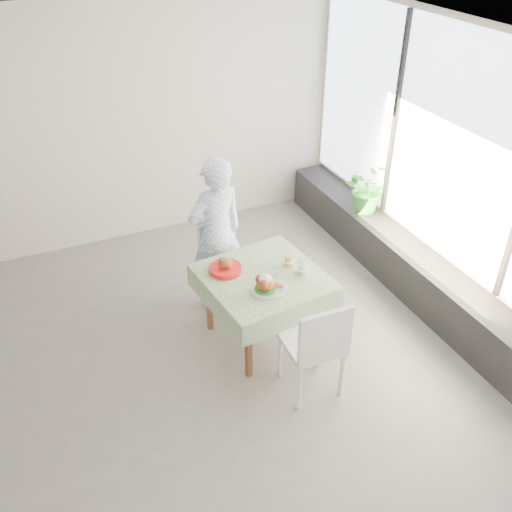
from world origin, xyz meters
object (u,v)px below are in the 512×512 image
chair_near (312,361)px  potted_plant (366,188)px  main_dish (267,285)px  chair_far (227,277)px  juice_cup_orange (289,260)px  diner (216,235)px  cafe_table (263,300)px

chair_near → potted_plant: bearing=46.9°
chair_near → main_dish: 0.75m
chair_far → chair_near: 1.50m
juice_cup_orange → potted_plant: 1.80m
chair_near → diner: diner is taller
cafe_table → diner: size_ratio=0.70×
chair_far → main_dish: bearing=-89.3°
cafe_table → diner: bearing=104.0°
diner → potted_plant: (1.97, 0.32, -0.03)m
cafe_table → potted_plant: 2.10m
main_dish → juice_cup_orange: bearing=38.1°
diner → main_dish: diner is taller
chair_far → juice_cup_orange: (0.36, -0.67, 0.52)m
potted_plant → diner: bearing=-170.9°
cafe_table → chair_far: chair_far is taller
cafe_table → juice_cup_orange: juice_cup_orange is taller
diner → juice_cup_orange: bearing=115.2°
diner → juice_cup_orange: size_ratio=6.54×
chair_near → main_dish: size_ratio=2.87×
potted_plant → main_dish: bearing=-145.8°
juice_cup_orange → potted_plant: potted_plant is taller
chair_near → chair_far: bearing=97.2°
main_dish → potted_plant: 2.25m
juice_cup_orange → chair_far: bearing=118.5°
cafe_table → potted_plant: size_ratio=2.00×
chair_far → potted_plant: potted_plant is taller
cafe_table → chair_near: chair_near is taller
chair_near → diner: bearing=101.0°
chair_near → potted_plant: potted_plant is taller
diner → main_dish: bearing=87.3°
cafe_table → juice_cup_orange: (0.28, 0.05, 0.34)m
diner → potted_plant: 2.00m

